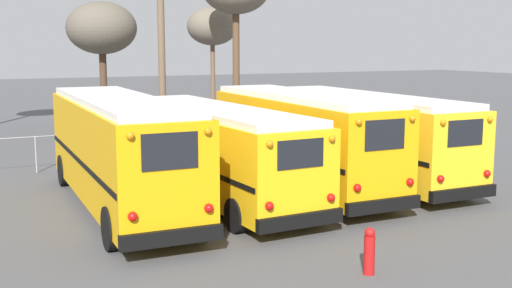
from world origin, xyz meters
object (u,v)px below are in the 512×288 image
utility_pole (162,59)px  bare_tree_3 (212,27)px  bare_tree_2 (102,29)px  school_bus_1 (214,149)px  school_bus_3 (364,133)px  school_bus_2 (301,138)px  school_bus_0 (119,148)px  fire_hydrant (369,251)px

utility_pole → bare_tree_3: size_ratio=1.15×
utility_pole → bare_tree_2: (-1.38, 6.15, 1.49)m
school_bus_1 → school_bus_3: bearing=4.4°
school_bus_3 → school_bus_1: bearing=-175.6°
school_bus_2 → bare_tree_3: bare_tree_3 is taller
school_bus_0 → bare_tree_2: 17.44m
school_bus_0 → utility_pole: utility_pole is taller
school_bus_2 → utility_pole: (-1.34, 10.75, 2.45)m
school_bus_1 → bare_tree_2: bearing=88.9°
school_bus_3 → bare_tree_2: bare_tree_2 is taller
school_bus_2 → bare_tree_2: 17.57m
utility_pole → fire_hydrant: bearing=-94.3°
utility_pole → fire_hydrant: (-1.38, -18.44, -3.71)m
utility_pole → school_bus_1: bearing=-99.1°
school_bus_3 → bare_tree_3: bare_tree_3 is taller
school_bus_0 → school_bus_3: (9.13, 0.43, -0.14)m
bare_tree_2 → school_bus_3: bearing=-70.4°
school_bus_1 → school_bus_3: (6.08, 0.47, 0.08)m
utility_pole → bare_tree_2: 6.48m
fire_hydrant → utility_pole: bearing=85.7°
school_bus_0 → bare_tree_3: 21.72m
school_bus_0 → school_bus_2: (6.09, -0.24, -0.04)m
fire_hydrant → school_bus_0: bearing=113.0°
utility_pole → bare_tree_2: bearing=102.7°
school_bus_1 → bare_tree_3: (7.54, 18.56, 4.34)m
school_bus_0 → school_bus_2: school_bus_0 is taller
school_bus_3 → school_bus_0: bearing=-177.3°
bare_tree_2 → fire_hydrant: 25.14m
school_bus_1 → utility_pole: utility_pole is taller
bare_tree_2 → school_bus_1: bearing=-91.1°
school_bus_1 → utility_pole: (1.70, 10.55, 2.63)m
school_bus_0 → bare_tree_2: size_ratio=1.48×
utility_pole → fire_hydrant: utility_pole is taller
school_bus_2 → bare_tree_2: bare_tree_2 is taller
school_bus_0 → bare_tree_3: bearing=60.2°
school_bus_0 → fire_hydrant: school_bus_0 is taller
bare_tree_3 → school_bus_1: bearing=-112.1°
bare_tree_2 → utility_pole: bearing=-77.3°
school_bus_2 → fire_hydrant: bearing=-109.5°
school_bus_1 → school_bus_2: size_ratio=1.10×
school_bus_2 → bare_tree_3: bearing=76.5°
bare_tree_2 → bare_tree_3: size_ratio=1.00×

